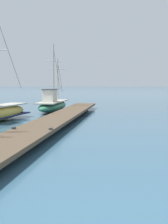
{
  "coord_description": "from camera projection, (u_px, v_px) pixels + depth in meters",
  "views": [
    {
      "loc": [
        0.1,
        -1.85,
        2.37
      ],
      "look_at": [
        -1.9,
        7.85,
        1.4
      ],
      "focal_mm": 47.39,
      "sensor_mm": 36.0,
      "label": 1
    }
  ],
  "objects": [
    {
      "name": "floating_dock",
      "position": [
        58.0,
        118.0,
        16.88
      ],
      "size": [
        3.14,
        23.49,
        0.53
      ],
      "color": "brown",
      "rests_on": "ground"
    },
    {
      "name": "fishing_boat_1",
      "position": [
        53.0,
        104.0,
        24.74
      ],
      "size": [
        2.08,
        6.98,
        5.6
      ],
      "color": "#337556",
      "rests_on": "ground"
    }
  ]
}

